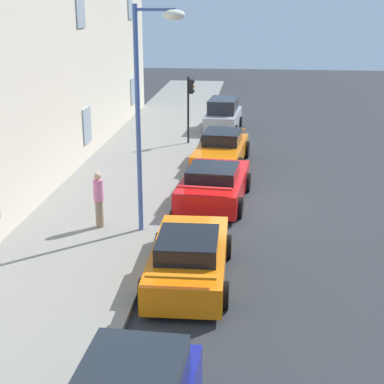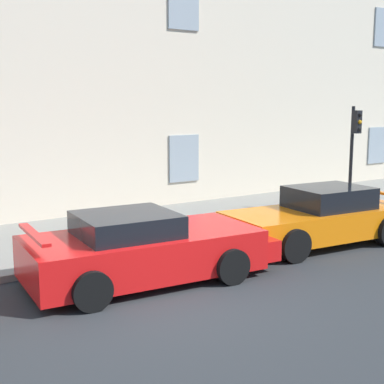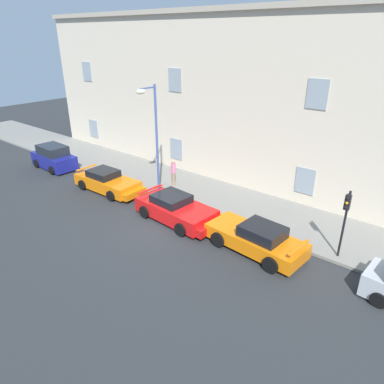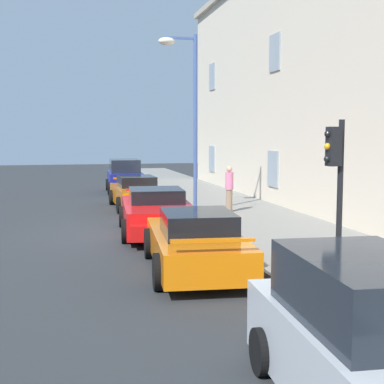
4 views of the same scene
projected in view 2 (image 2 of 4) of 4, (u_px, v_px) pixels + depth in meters
ground_plane at (165, 299)px, 9.52m from camera, size 80.00×80.00×0.00m
sidewalk at (68, 240)px, 13.32m from camera, size 60.00×4.46×0.14m
building_facade at (12, 34)px, 15.62m from camera, size 36.03×3.76×10.59m
sportscar_yellow_flank at (151, 249)px, 10.50m from camera, size 4.97×2.51×1.35m
sportscar_white_middle at (313, 220)px, 12.98m from camera, size 5.13×2.39×1.38m
traffic_light at (354, 140)px, 15.89m from camera, size 0.22×0.36×3.13m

